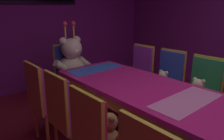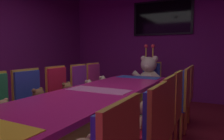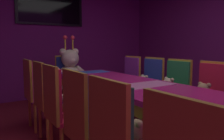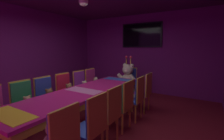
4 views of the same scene
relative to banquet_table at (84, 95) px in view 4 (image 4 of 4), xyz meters
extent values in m
plane|color=maroon|center=(0.00, 0.00, -0.66)|extent=(7.90, 7.90, 0.00)
cube|color=#721E72|center=(0.00, 3.20, 0.74)|extent=(5.20, 0.12, 2.80)
cube|color=#721E72|center=(-2.60, 0.00, 0.74)|extent=(0.12, 6.40, 2.80)
cube|color=#C61E72|center=(0.00, 0.00, 0.06)|extent=(0.90, 3.32, 0.05)
cube|color=gold|center=(0.00, 0.00, -0.02)|extent=(0.88, 3.25, 0.10)
cylinder|color=#4C3826|center=(0.38, 1.49, -0.31)|extent=(0.07, 0.07, 0.69)
cylinder|color=#4C3826|center=(-0.38, 1.49, -0.31)|extent=(0.07, 0.07, 0.69)
cube|color=yellow|center=(0.00, -1.41, 0.09)|extent=(0.77, 0.32, 0.01)
cube|color=pink|center=(0.00, 0.00, 0.09)|extent=(0.77, 0.32, 0.01)
cube|color=blue|center=(0.00, 1.41, 0.09)|extent=(0.77, 0.32, 0.01)
cylinder|color=gold|center=(-0.55, -1.14, -0.45)|extent=(0.04, 0.04, 0.42)
cylinder|color=gold|center=(-0.87, -1.14, -0.45)|extent=(0.04, 0.04, 0.42)
cylinder|color=olive|center=(-0.67, -1.21, -0.10)|extent=(0.05, 0.13, 0.12)
cylinder|color=olive|center=(-0.59, -1.25, -0.17)|extent=(0.06, 0.14, 0.06)
cube|color=#268C4C|center=(-0.71, -0.77, -0.22)|extent=(0.40, 0.40, 0.04)
cube|color=#268C4C|center=(-0.89, -0.77, 0.05)|extent=(0.05, 0.38, 0.50)
cube|color=gold|center=(-0.91, -0.77, 0.05)|extent=(0.03, 0.41, 0.55)
cylinder|color=gold|center=(-0.55, -0.61, -0.45)|extent=(0.04, 0.04, 0.42)
cylinder|color=gold|center=(-0.55, -0.93, -0.45)|extent=(0.04, 0.04, 0.42)
cylinder|color=gold|center=(-0.87, -0.61, -0.45)|extent=(0.04, 0.04, 0.42)
cylinder|color=gold|center=(-0.87, -0.93, -0.45)|extent=(0.04, 0.04, 0.42)
ellipsoid|color=tan|center=(-0.71, -0.77, -0.13)|extent=(0.16, 0.16, 0.13)
sphere|color=tan|center=(-0.70, -0.77, -0.01)|extent=(0.13, 0.13, 0.13)
sphere|color=tan|center=(-0.65, -0.77, -0.02)|extent=(0.05, 0.05, 0.05)
sphere|color=tan|center=(-0.71, -0.72, 0.04)|extent=(0.05, 0.05, 0.05)
sphere|color=tan|center=(-0.71, -0.82, 0.04)|extent=(0.05, 0.05, 0.05)
cylinder|color=tan|center=(-0.68, -0.69, -0.11)|extent=(0.04, 0.11, 0.11)
cylinder|color=tan|center=(-0.68, -0.85, -0.11)|extent=(0.04, 0.11, 0.11)
cylinder|color=tan|center=(-0.61, -0.73, -0.17)|extent=(0.05, 0.12, 0.05)
cylinder|color=tan|center=(-0.61, -0.81, -0.17)|extent=(0.05, 0.12, 0.05)
cube|color=#2D47B2|center=(-0.71, -0.29, -0.22)|extent=(0.40, 0.40, 0.04)
cube|color=#2D47B2|center=(-0.89, -0.29, 0.05)|extent=(0.05, 0.38, 0.50)
cube|color=gold|center=(-0.91, -0.29, 0.05)|extent=(0.03, 0.41, 0.55)
cylinder|color=gold|center=(-0.55, -0.13, -0.45)|extent=(0.04, 0.04, 0.42)
cylinder|color=gold|center=(-0.55, -0.45, -0.45)|extent=(0.04, 0.04, 0.42)
cylinder|color=gold|center=(-0.87, -0.13, -0.45)|extent=(0.04, 0.04, 0.42)
cylinder|color=gold|center=(-0.87, -0.45, -0.45)|extent=(0.04, 0.04, 0.42)
ellipsoid|color=brown|center=(-0.71, -0.29, -0.12)|extent=(0.18, 0.18, 0.15)
sphere|color=brown|center=(-0.69, -0.29, 0.02)|extent=(0.15, 0.15, 0.15)
sphere|color=#99663C|center=(-0.64, -0.29, 0.01)|extent=(0.06, 0.06, 0.06)
sphere|color=brown|center=(-0.71, -0.24, 0.07)|extent=(0.06, 0.06, 0.06)
sphere|color=brown|center=(-0.71, -0.35, 0.07)|extent=(0.06, 0.06, 0.06)
cylinder|color=brown|center=(-0.67, -0.20, -0.10)|extent=(0.05, 0.13, 0.12)
cylinder|color=brown|center=(-0.67, -0.38, -0.10)|extent=(0.05, 0.13, 0.12)
cylinder|color=brown|center=(-0.59, -0.24, -0.17)|extent=(0.06, 0.14, 0.06)
cylinder|color=brown|center=(-0.59, -0.34, -0.17)|extent=(0.06, 0.14, 0.06)
cube|color=red|center=(-0.72, 0.27, -0.22)|extent=(0.40, 0.40, 0.04)
cube|color=red|center=(-0.90, 0.27, 0.05)|extent=(0.05, 0.38, 0.50)
cube|color=gold|center=(-0.92, 0.27, 0.05)|extent=(0.03, 0.41, 0.55)
cylinder|color=gold|center=(-0.56, 0.43, -0.45)|extent=(0.04, 0.04, 0.42)
cylinder|color=gold|center=(-0.56, 0.11, -0.45)|extent=(0.04, 0.04, 0.42)
cylinder|color=gold|center=(-0.88, 0.43, -0.45)|extent=(0.04, 0.04, 0.42)
cylinder|color=gold|center=(-0.88, 0.11, -0.45)|extent=(0.04, 0.04, 0.42)
ellipsoid|color=olive|center=(-0.72, 0.27, -0.12)|extent=(0.18, 0.18, 0.15)
sphere|color=olive|center=(-0.70, 0.27, 0.02)|extent=(0.15, 0.15, 0.15)
sphere|color=#AE7747|center=(-0.65, 0.27, 0.01)|extent=(0.06, 0.06, 0.06)
sphere|color=olive|center=(-0.72, 0.32, 0.07)|extent=(0.06, 0.06, 0.06)
sphere|color=olive|center=(-0.72, 0.21, 0.07)|extent=(0.06, 0.06, 0.06)
cylinder|color=olive|center=(-0.68, 0.36, -0.10)|extent=(0.05, 0.13, 0.12)
cylinder|color=olive|center=(-0.68, 0.18, -0.10)|extent=(0.05, 0.13, 0.12)
cylinder|color=olive|center=(-0.60, 0.32, -0.17)|extent=(0.06, 0.14, 0.06)
cylinder|color=olive|center=(-0.60, 0.22, -0.17)|extent=(0.06, 0.14, 0.06)
cube|color=purple|center=(-0.69, 0.81, -0.22)|extent=(0.40, 0.40, 0.04)
cube|color=purple|center=(-0.87, 0.81, 0.05)|extent=(0.05, 0.38, 0.50)
cube|color=gold|center=(-0.89, 0.81, 0.05)|extent=(0.03, 0.41, 0.55)
cylinder|color=gold|center=(-0.53, 0.97, -0.45)|extent=(0.04, 0.04, 0.42)
cylinder|color=gold|center=(-0.53, 0.65, -0.45)|extent=(0.04, 0.04, 0.42)
cylinder|color=gold|center=(-0.85, 0.97, -0.45)|extent=(0.04, 0.04, 0.42)
cylinder|color=gold|center=(-0.85, 0.65, -0.45)|extent=(0.04, 0.04, 0.42)
ellipsoid|color=beige|center=(-0.69, 0.81, -0.12)|extent=(0.17, 0.17, 0.13)
sphere|color=beige|center=(-0.68, 0.81, 0.00)|extent=(0.13, 0.13, 0.13)
sphere|color=#FDDCAD|center=(-0.63, 0.81, -0.01)|extent=(0.05, 0.05, 0.05)
sphere|color=beige|center=(-0.69, 0.86, 0.05)|extent=(0.05, 0.05, 0.05)
sphere|color=beige|center=(-0.69, 0.76, 0.05)|extent=(0.05, 0.05, 0.05)
cylinder|color=beige|center=(-0.66, 0.89, -0.11)|extent=(0.05, 0.12, 0.11)
cylinder|color=beige|center=(-0.66, 0.73, -0.11)|extent=(0.05, 0.12, 0.11)
cylinder|color=beige|center=(-0.59, 0.85, -0.17)|extent=(0.06, 0.12, 0.06)
cylinder|color=beige|center=(-0.59, 0.76, -0.17)|extent=(0.06, 0.12, 0.06)
cube|color=#CC338C|center=(-0.71, 1.31, -0.22)|extent=(0.40, 0.40, 0.04)
cube|color=#CC338C|center=(-0.89, 1.31, 0.05)|extent=(0.05, 0.38, 0.50)
cube|color=gold|center=(-0.91, 1.31, 0.05)|extent=(0.03, 0.41, 0.55)
cylinder|color=gold|center=(-0.55, 1.47, -0.45)|extent=(0.04, 0.04, 0.42)
cylinder|color=gold|center=(-0.55, 1.15, -0.45)|extent=(0.04, 0.04, 0.42)
cylinder|color=gold|center=(-0.87, 1.47, -0.45)|extent=(0.04, 0.04, 0.42)
cylinder|color=gold|center=(-0.87, 1.15, -0.45)|extent=(0.04, 0.04, 0.42)
ellipsoid|color=beige|center=(-0.71, 1.31, -0.12)|extent=(0.17, 0.17, 0.14)
sphere|color=beige|center=(-0.69, 1.31, 0.01)|extent=(0.14, 0.14, 0.14)
sphere|color=#FDDCAD|center=(-0.65, 1.31, 0.00)|extent=(0.05, 0.05, 0.05)
sphere|color=beige|center=(-0.71, 1.37, 0.06)|extent=(0.05, 0.05, 0.05)
sphere|color=beige|center=(-0.71, 1.26, 0.06)|extent=(0.05, 0.05, 0.05)
cylinder|color=beige|center=(-0.67, 1.40, -0.11)|extent=(0.05, 0.12, 0.12)
cylinder|color=beige|center=(-0.67, 1.23, -0.11)|extent=(0.05, 0.12, 0.12)
cylinder|color=beige|center=(-0.60, 1.36, -0.17)|extent=(0.06, 0.13, 0.06)
cylinder|color=beige|center=(-0.60, 1.27, -0.17)|extent=(0.06, 0.13, 0.06)
cube|color=#2D47B2|center=(0.87, -1.29, 0.05)|extent=(0.05, 0.38, 0.50)
cube|color=gold|center=(0.89, -1.29, 0.05)|extent=(0.03, 0.41, 0.55)
sphere|color=tan|center=(0.67, -1.29, 0.03)|extent=(0.16, 0.16, 0.16)
sphere|color=tan|center=(0.62, -1.29, 0.02)|extent=(0.06, 0.06, 0.06)
sphere|color=tan|center=(0.69, -1.35, 0.09)|extent=(0.06, 0.06, 0.06)
sphere|color=tan|center=(0.69, -1.23, 0.09)|extent=(0.06, 0.06, 0.06)
cylinder|color=tan|center=(0.65, -1.19, -0.10)|extent=(0.05, 0.14, 0.13)
cylinder|color=tan|center=(0.56, -1.24, -0.16)|extent=(0.07, 0.15, 0.07)
cube|color=#2D47B2|center=(0.72, -0.77, -0.22)|extent=(0.40, 0.40, 0.04)
cube|color=#2D47B2|center=(0.90, -0.77, 0.05)|extent=(0.05, 0.38, 0.50)
cube|color=gold|center=(0.93, -0.77, 0.05)|extent=(0.03, 0.41, 0.55)
cylinder|color=gold|center=(0.56, -0.61, -0.45)|extent=(0.04, 0.04, 0.42)
cube|color=red|center=(0.70, -0.28, -0.22)|extent=(0.40, 0.40, 0.04)
cube|color=red|center=(0.88, -0.28, 0.05)|extent=(0.05, 0.38, 0.50)
cube|color=gold|center=(0.90, -0.28, 0.05)|extent=(0.03, 0.41, 0.55)
cylinder|color=gold|center=(0.86, -0.12, -0.45)|extent=(0.04, 0.04, 0.42)
cylinder|color=gold|center=(0.86, -0.44, -0.45)|extent=(0.04, 0.04, 0.42)
cylinder|color=gold|center=(0.54, -0.12, -0.45)|extent=(0.04, 0.04, 0.42)
cylinder|color=gold|center=(0.54, -0.44, -0.45)|extent=(0.04, 0.04, 0.42)
ellipsoid|color=tan|center=(0.70, -0.28, -0.12)|extent=(0.18, 0.18, 0.15)
sphere|color=tan|center=(0.68, -0.28, 0.01)|extent=(0.15, 0.15, 0.15)
sphere|color=tan|center=(0.64, -0.28, 0.00)|extent=(0.05, 0.05, 0.05)
sphere|color=tan|center=(0.70, -0.33, 0.07)|extent=(0.05, 0.05, 0.05)
sphere|color=tan|center=(0.70, -0.22, 0.07)|extent=(0.05, 0.05, 0.05)
cylinder|color=tan|center=(0.66, -0.37, -0.10)|extent=(0.05, 0.13, 0.12)
cylinder|color=tan|center=(0.66, -0.19, -0.10)|extent=(0.05, 0.13, 0.12)
cylinder|color=tan|center=(0.58, -0.33, -0.17)|extent=(0.06, 0.14, 0.06)
cylinder|color=tan|center=(0.58, -0.23, -0.17)|extent=(0.06, 0.14, 0.06)
cube|color=#268C4C|center=(0.69, 0.25, -0.22)|extent=(0.40, 0.40, 0.04)
cube|color=#268C4C|center=(0.87, 0.25, 0.05)|extent=(0.05, 0.38, 0.50)
cube|color=gold|center=(0.89, 0.25, 0.05)|extent=(0.03, 0.41, 0.55)
cylinder|color=gold|center=(0.85, 0.41, -0.45)|extent=(0.04, 0.04, 0.42)
cylinder|color=gold|center=(0.85, 0.09, -0.45)|extent=(0.04, 0.04, 0.42)
cylinder|color=gold|center=(0.53, 0.41, -0.45)|extent=(0.04, 0.04, 0.42)
cylinder|color=gold|center=(0.53, 0.09, -0.45)|extent=(0.04, 0.04, 0.42)
ellipsoid|color=beige|center=(0.69, 0.25, -0.12)|extent=(0.18, 0.18, 0.14)
sphere|color=beige|center=(0.67, 0.25, 0.01)|extent=(0.14, 0.14, 0.14)
sphere|color=#FDDCAD|center=(0.62, 0.25, 0.00)|extent=(0.05, 0.05, 0.05)
sphere|color=beige|center=(0.69, 0.20, 0.06)|extent=(0.05, 0.05, 0.05)
sphere|color=beige|center=(0.69, 0.30, 0.06)|extent=(0.05, 0.05, 0.05)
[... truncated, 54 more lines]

